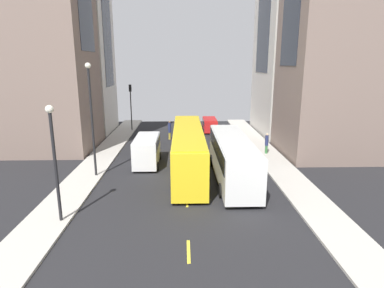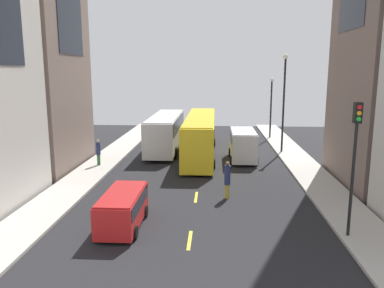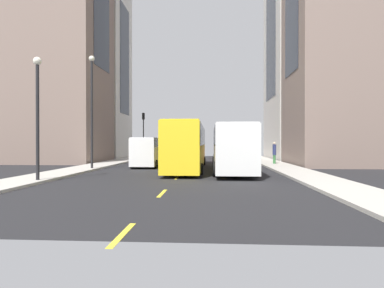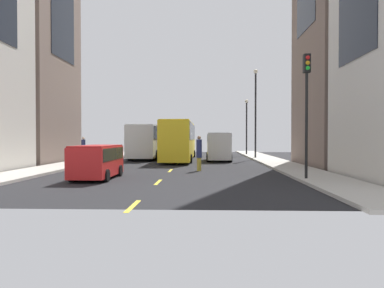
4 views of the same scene
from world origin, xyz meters
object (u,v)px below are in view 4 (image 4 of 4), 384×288
(delivery_van_white, at_px, (219,145))
(pedestrian_crossing_mid, at_px, (83,148))
(streetcar_yellow, at_px, (180,138))
(car_red_0, at_px, (97,159))
(pedestrian_walking_far, at_px, (199,152))
(traffic_light_near_corner, at_px, (307,92))
(city_bus_white, at_px, (149,139))

(delivery_van_white, distance_m, pedestrian_crossing_mid, 11.98)
(streetcar_yellow, distance_m, car_red_0, 16.54)
(delivery_van_white, height_order, car_red_0, delivery_van_white)
(car_red_0, bearing_deg, pedestrian_walking_far, 41.39)
(pedestrian_crossing_mid, distance_m, traffic_light_near_corner, 19.91)
(city_bus_white, bearing_deg, pedestrian_crossing_mid, -122.95)
(pedestrian_walking_far, bearing_deg, city_bus_white, -11.14)
(pedestrian_walking_far, xyz_separation_m, traffic_light_near_corner, (5.34, -5.30, 3.15))
(car_red_0, height_order, pedestrian_walking_far, pedestrian_walking_far)
(city_bus_white, xyz_separation_m, car_red_0, (0.25, -18.58, -0.98))
(car_red_0, xyz_separation_m, traffic_light_near_corner, (10.56, -0.70, 3.32))
(streetcar_yellow, relative_size, delivery_van_white, 2.92)
(delivery_van_white, relative_size, traffic_light_near_corner, 0.83)
(streetcar_yellow, height_order, pedestrian_crossing_mid, streetcar_yellow)
(delivery_van_white, bearing_deg, streetcar_yellow, 156.86)
(city_bus_white, bearing_deg, streetcar_yellow, -34.88)
(city_bus_white, bearing_deg, delivery_van_white, -29.13)
(streetcar_yellow, relative_size, car_red_0, 3.42)
(streetcar_yellow, bearing_deg, delivery_van_white, -23.14)
(streetcar_yellow, xyz_separation_m, pedestrian_crossing_mid, (-7.91, -4.55, -0.88))
(delivery_van_white, bearing_deg, pedestrian_walking_far, -99.26)
(city_bus_white, height_order, streetcar_yellow, streetcar_yellow)
(streetcar_yellow, relative_size, pedestrian_crossing_mid, 7.17)
(city_bus_white, distance_m, pedestrian_walking_far, 15.03)
(traffic_light_near_corner, bearing_deg, pedestrian_crossing_mid, 141.12)
(city_bus_white, height_order, pedestrian_walking_far, city_bus_white)
(pedestrian_crossing_mid, bearing_deg, traffic_light_near_corner, 150.75)
(city_bus_white, xyz_separation_m, pedestrian_walking_far, (5.47, -13.98, -0.80))
(streetcar_yellow, bearing_deg, pedestrian_crossing_mid, -150.09)
(city_bus_white, xyz_separation_m, delivery_van_white, (7.10, -3.96, -0.50))
(delivery_van_white, distance_m, traffic_light_near_corner, 16.02)
(delivery_van_white, relative_size, pedestrian_crossing_mid, 2.45)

